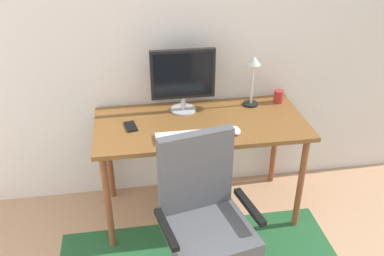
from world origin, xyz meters
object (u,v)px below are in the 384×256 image
Objects in this scene: desk at (201,132)px; monitor at (183,77)px; computer_mouse at (236,130)px; coffee_cup at (279,96)px; desk_lamp at (253,73)px; office_chair at (205,237)px; keyboard at (190,136)px; cell_phone at (131,126)px.

monitor is at bearing 116.30° from desk.
coffee_cup reaches higher than computer_mouse.
office_chair is at bearing -118.96° from desk_lamp.
computer_mouse is (0.30, 0.02, 0.01)m from keyboard.
desk is 15.33× the size of coffee_cup.
cell_phone is 0.93m from desk_lamp.
desk is 1.41× the size of office_chair.
coffee_cup is (0.72, 0.41, 0.04)m from keyboard.
office_chair is (0.00, -0.51, -0.36)m from keyboard.
coffee_cup is at bearing 1.80° from monitor.
desk_lamp is (-0.21, -0.01, 0.20)m from coffee_cup.
computer_mouse is at bearing -118.81° from desk_lamp.
monitor reaches higher than office_chair.
desk_lamp is at bearing 1.42° from monitor.
computer_mouse is 0.74× the size of cell_phone.
monitor is at bearing 88.15° from keyboard.
desk_lamp is (0.87, 0.20, 0.24)m from cell_phone.
monitor is at bearing 128.03° from computer_mouse.
monitor is 0.52m from computer_mouse.
desk is at bearing -63.70° from monitor.
office_chair is (-0.50, -0.91, -0.60)m from desk_lamp.
keyboard is 1.16× the size of desk_lamp.
monitor is 1.08m from office_chair.
keyboard is (-0.11, -0.19, 0.09)m from desk.
coffee_cup is 1.10m from cell_phone.
office_chair reaches higher than cell_phone.
coffee_cup is (0.71, 0.02, -0.21)m from monitor.
monitor is 3.19× the size of cell_phone.
computer_mouse is at bearing 3.03° from keyboard.
keyboard is at bearing -38.55° from cell_phone.
monitor is at bearing 16.37° from cell_phone.
desk_lamp reaches higher than cell_phone.
office_chair is (-0.01, -0.90, -0.61)m from monitor.
keyboard is (-0.01, -0.38, -0.24)m from monitor.
cell_phone is at bearing 179.88° from desk.
desk is 0.56m from desk_lamp.
desk_lamp is at bearing 48.82° from office_chair.
coffee_cup is at bearing 18.91° from desk.
office_chair is at bearing -90.47° from monitor.
computer_mouse is 0.57m from coffee_cup.
monitor is at bearing -178.20° from coffee_cup.
coffee_cup is at bearing 42.83° from computer_mouse.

